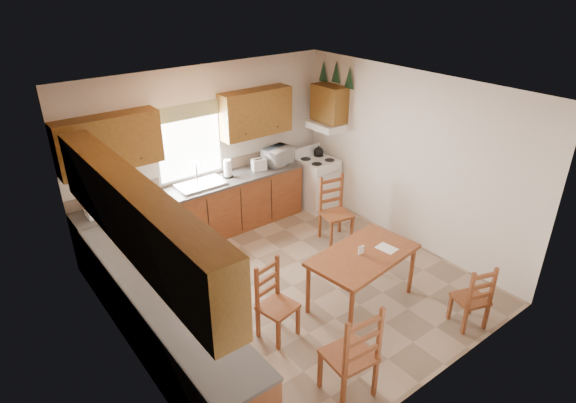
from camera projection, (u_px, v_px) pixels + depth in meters
floor at (293, 286)px, 6.72m from camera, size 4.50×4.50×0.00m
ceiling at (294, 93)px, 5.52m from camera, size 4.50×4.50×0.00m
wall_left at (119, 258)px, 4.89m from camera, size 4.50×4.50×0.00m
wall_right at (408, 159)px, 7.35m from camera, size 4.50×4.50×0.00m
wall_back at (206, 150)px, 7.72m from camera, size 4.50×4.50×0.00m
wall_front at (441, 282)px, 4.53m from camera, size 4.50×4.50×0.00m
lower_cab_back at (199, 214)px, 7.70m from camera, size 3.75×0.60×0.88m
lower_cab_left at (164, 324)px, 5.35m from camera, size 0.60×3.60×0.88m
counter_back at (197, 188)px, 7.50m from camera, size 3.75×0.63×0.04m
counter_left at (159, 290)px, 5.15m from camera, size 0.63×3.60×0.04m
backsplash at (188, 176)px, 7.65m from camera, size 3.75×0.01×0.18m
upper_cab_back_left at (109, 143)px, 6.53m from camera, size 1.41×0.33×0.75m
upper_cab_back_right at (256, 113)px, 7.85m from camera, size 1.25×0.33×0.75m
upper_cab_left at (134, 215)px, 4.65m from camera, size 0.33×3.60×0.75m
upper_cab_stove at (329, 104)px, 8.19m from camera, size 0.33×0.62×0.62m
range_hood at (326, 126)px, 8.33m from camera, size 0.44×0.62×0.12m
window_frame at (189, 143)px, 7.44m from camera, size 1.13×0.02×1.18m
window_pane at (189, 143)px, 7.44m from camera, size 1.05×0.01×1.10m
window_valance at (187, 112)px, 7.20m from camera, size 1.19×0.01×0.24m
sink_basin at (201, 184)px, 7.52m from camera, size 0.75×0.45×0.04m
pine_decal_a at (349, 77)px, 7.82m from camera, size 0.22×0.22×0.36m
pine_decal_b at (336, 72)px, 8.03m from camera, size 0.22×0.22×0.36m
pine_decal_c at (323, 71)px, 8.27m from camera, size 0.22×0.22×0.36m
stove at (317, 184)px, 8.74m from camera, size 0.62×0.64×0.90m
coffeemaker at (93, 205)px, 6.54m from camera, size 0.28×0.30×0.34m
paper_towel at (228, 169)px, 7.77m from camera, size 0.15×0.15×0.29m
toaster at (259, 165)px, 8.06m from camera, size 0.26×0.20×0.19m
microwave at (278, 156)px, 8.29m from camera, size 0.55×0.45×0.29m
dining_table at (361, 278)px, 6.23m from camera, size 1.50×0.98×0.76m
chair_near_left at (349, 350)px, 4.82m from camera, size 0.52×0.50×1.12m
chair_near_right at (471, 295)px, 5.82m from camera, size 0.46×0.45×0.88m
chair_far_left at (278, 302)px, 5.62m from camera, size 0.47×0.46×0.97m
chair_far_right at (336, 211)px, 7.62m from camera, size 0.52×0.50×1.05m
table_paper at (387, 248)px, 6.17m from camera, size 0.22×0.28×0.00m
table_card at (361, 250)px, 6.03m from camera, size 0.09×0.02×0.11m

